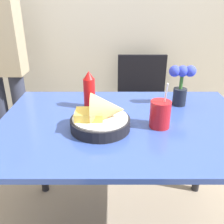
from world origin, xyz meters
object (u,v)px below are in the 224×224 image
at_px(chair_far_window, 141,98).
at_px(person_standing, 0,55).
at_px(food_basket, 102,117).
at_px(ketchup_bottle, 88,90).
at_px(drink_cup, 159,115).
at_px(flower_vase, 180,83).

xyz_separation_m(chair_far_window, person_standing, (-1.05, -0.12, 0.38)).
relative_size(food_basket, ketchup_bottle, 1.34).
relative_size(ketchup_bottle, person_standing, 0.13).
relative_size(food_basket, person_standing, 0.17).
height_order(food_basket, person_standing, person_standing).
height_order(ketchup_bottle, drink_cup, drink_cup).
relative_size(drink_cup, person_standing, 0.14).
bearing_deg(chair_far_window, food_basket, -107.10).
distance_m(food_basket, person_standing, 1.13).
relative_size(chair_far_window, ketchup_bottle, 4.26).
bearing_deg(person_standing, ketchup_bottle, -40.21).
bearing_deg(drink_cup, person_standing, 141.89).
bearing_deg(ketchup_bottle, flower_vase, 4.11).
xyz_separation_m(chair_far_window, ketchup_bottle, (-0.37, -0.70, 0.32)).
distance_m(ketchup_bottle, drink_cup, 0.40).
relative_size(chair_far_window, drink_cup, 3.91).
bearing_deg(flower_vase, drink_cup, -120.63).
distance_m(chair_far_window, ketchup_bottle, 0.85).
xyz_separation_m(food_basket, ketchup_bottle, (-0.08, 0.24, 0.04)).
relative_size(drink_cup, flower_vase, 0.99).
bearing_deg(ketchup_bottle, drink_cup, -33.41).
xyz_separation_m(food_basket, flower_vase, (0.41, 0.28, 0.07)).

